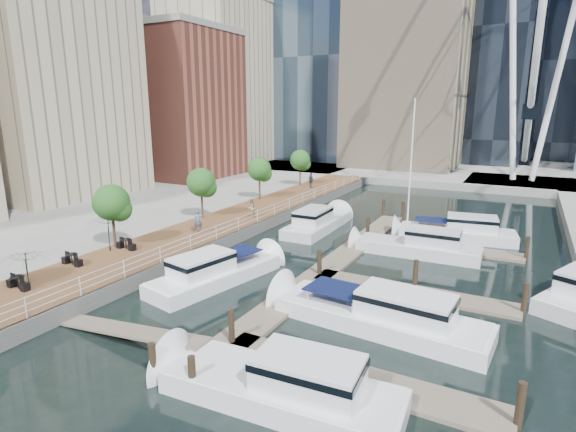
# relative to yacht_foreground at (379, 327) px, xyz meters

# --- Properties ---
(ground) EXTENTS (520.00, 520.00, 0.00)m
(ground) POSITION_rel_yacht_foreground_xyz_m (-8.57, -2.97, 0.00)
(ground) COLOR black
(ground) RESTS_ON ground
(boardwalk) EXTENTS (6.00, 60.00, 1.00)m
(boardwalk) POSITION_rel_yacht_foreground_xyz_m (-17.57, 12.03, 0.50)
(boardwalk) COLOR brown
(boardwalk) RESTS_ON ground
(seawall) EXTENTS (0.25, 60.00, 1.00)m
(seawall) POSITION_rel_yacht_foreground_xyz_m (-14.57, 12.03, 0.50)
(seawall) COLOR #595954
(seawall) RESTS_ON ground
(land_inland) EXTENTS (48.00, 90.00, 1.00)m
(land_inland) POSITION_rel_yacht_foreground_xyz_m (-44.57, 12.03, 0.50)
(land_inland) COLOR gray
(land_inland) RESTS_ON ground
(land_far) EXTENTS (200.00, 114.00, 1.00)m
(land_far) POSITION_rel_yacht_foreground_xyz_m (-8.57, 99.03, 0.50)
(land_far) COLOR gray
(land_far) RESTS_ON ground
(pier) EXTENTS (14.00, 12.00, 1.00)m
(pier) POSITION_rel_yacht_foreground_xyz_m (5.43, 49.03, 0.50)
(pier) COLOR gray
(pier) RESTS_ON ground
(railing) EXTENTS (0.10, 60.00, 1.05)m
(railing) POSITION_rel_yacht_foreground_xyz_m (-14.67, 12.03, 1.52)
(railing) COLOR white
(railing) RESTS_ON boardwalk
(floating_docks) EXTENTS (16.00, 34.00, 2.60)m
(floating_docks) POSITION_rel_yacht_foreground_xyz_m (-0.60, 7.01, 0.49)
(floating_docks) COLOR #6D6051
(floating_docks) RESTS_ON ground
(midrise_condos) EXTENTS (19.00, 67.00, 28.00)m
(midrise_condos) POSITION_rel_yacht_foreground_xyz_m (-42.14, 23.85, 13.42)
(midrise_condos) COLOR #BCAD8E
(midrise_condos) RESTS_ON ground
(street_trees) EXTENTS (2.60, 42.60, 4.60)m
(street_trees) POSITION_rel_yacht_foreground_xyz_m (-19.97, 11.03, 4.29)
(street_trees) COLOR #3F2B1C
(street_trees) RESTS_ON ground
(cafe_tables) EXTENTS (2.50, 13.70, 0.74)m
(cafe_tables) POSITION_rel_yacht_foreground_xyz_m (-18.97, -4.97, 1.37)
(cafe_tables) COLOR black
(cafe_tables) RESTS_ON ground
(yacht_foreground) EXTENTS (11.96, 4.08, 2.15)m
(yacht_foreground) POSITION_rel_yacht_foreground_xyz_m (0.00, 0.00, 0.00)
(yacht_foreground) COLOR white
(yacht_foreground) RESTS_ON ground
(pedestrian_near) EXTENTS (0.84, 0.80, 1.93)m
(pedestrian_near) POSITION_rel_yacht_foreground_xyz_m (-17.12, 6.91, 1.96)
(pedestrian_near) COLOR #555772
(pedestrian_near) RESTS_ON boardwalk
(pedestrian_mid) EXTENTS (0.77, 0.94, 1.80)m
(pedestrian_mid) POSITION_rel_yacht_foreground_xyz_m (-16.13, 13.28, 1.90)
(pedestrian_mid) COLOR gray
(pedestrian_mid) RESTS_ON boardwalk
(pedestrian_far) EXTENTS (1.19, 1.00, 1.91)m
(pedestrian_far) POSITION_rel_yacht_foreground_xyz_m (-17.98, 30.11, 1.95)
(pedestrian_far) COLOR #2E3539
(pedestrian_far) RESTS_ON boardwalk
(moored_yachts) EXTENTS (26.70, 30.37, 11.50)m
(moored_yachts) POSITION_rel_yacht_foreground_xyz_m (-1.69, 9.80, 0.00)
(moored_yachts) COLOR silver
(moored_yachts) RESTS_ON ground
(cafe_seating) EXTENTS (5.17, 12.97, 2.62)m
(cafe_seating) POSITION_rel_yacht_foreground_xyz_m (-19.16, -5.24, 2.25)
(cafe_seating) COLOR #0F3716
(cafe_seating) RESTS_ON ground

